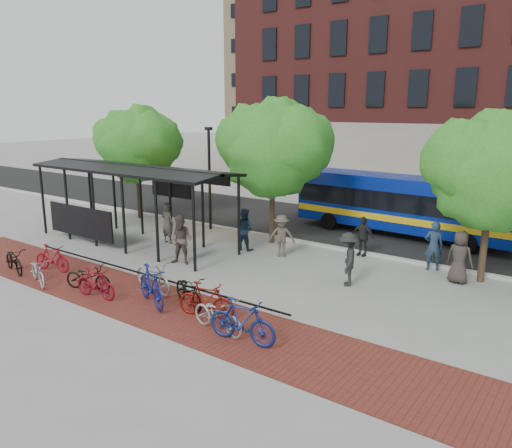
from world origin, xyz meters
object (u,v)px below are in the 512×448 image
Objects in this scene: bike_2 at (38,271)px; pedestrian_1 at (168,223)px; tree_a at (138,142)px; pedestrian_3 at (281,236)px; pedestrian_8 at (181,240)px; lamp_post_left at (209,175)px; pedestrian_9 at (348,259)px; bus at (404,202)px; tree_c at (495,168)px; tree_b at (275,145)px; pedestrian_4 at (362,236)px; bike_6 at (153,276)px; bike_0 at (14,260)px; pedestrian_2 at (244,229)px; bike_8 at (189,290)px; bike_9 at (206,300)px; bike_10 at (218,315)px; bike_5 at (95,283)px; pedestrian_7 at (434,246)px; bus_shelter at (130,178)px; pedestrian_6 at (460,257)px; bike_11 at (242,321)px; bike_4 at (88,277)px; bike_7 at (151,286)px; bike_1 at (52,258)px.

pedestrian_1 reaches higher than bike_2.
tree_a is 11.13m from pedestrian_3.
pedestrian_1 is at bearing 124.95° from pedestrian_8.
lamp_post_left reaches higher than pedestrian_9.
pedestrian_1 is at bearing -133.67° from bus.
pedestrian_9 is at bearing -50.21° from pedestrian_3.
lamp_post_left is at bearing 178.90° from tree_c.
tree_b reaches higher than tree_c.
tree_b is 5.51m from pedestrian_4.
tree_a reaches higher than pedestrian_8.
bike_0 is at bearing 118.35° from bike_6.
pedestrian_4 is 7.47m from pedestrian_8.
tree_a reaches higher than bus.
tree_a is 3.39× the size of pedestrian_2.
bike_8 is at bearing -62.79° from pedestrian_8.
bike_9 is (-5.89, -8.15, -3.51)m from tree_c.
bus is 12.95m from bike_9.
tree_a is 3.29× the size of bike_10.
pedestrian_9 is (3.18, 4.59, 0.45)m from bike_8.
bike_0 is at bearing 85.41° from bike_5.
pedestrian_1 is at bearing 165.54° from pedestrian_3.
bike_2 is 0.95× the size of pedestrian_7.
bike_9 is 0.96× the size of bike_10.
bus_shelter is at bearing 32.95° from pedestrian_1.
pedestrian_6 is at bearing -2.20° from tree_a.
tree_a is 3.69× the size of bike_5.
pedestrian_9 is at bearing -139.82° from tree_c.
tree_c is at bearing -53.85° from bike_5.
bike_11 is 7.28m from pedestrian_8.
bike_6 is at bearing 24.91° from pedestrian_7.
pedestrian_3 is (1.87, 0.09, -0.03)m from pedestrian_2.
bike_4 is 1.05× the size of pedestrian_4.
pedestrian_8 is 1.05× the size of pedestrian_9.
pedestrian_9 is at bearing 178.47° from pedestrian_1.
bike_8 is at bearing -28.50° from bus_shelter.
pedestrian_8 reaches higher than bike_10.
bus_shelter is 6.01× the size of pedestrian_3.
bike_5 is at bearing 26.13° from pedestrian_7.
pedestrian_1 reaches higher than bike_8.
tree_c reaches higher than bike_7.
bike_5 is 1.86m from bike_6.
bus_shelter is 4.68m from pedestrian_8.
pedestrian_3 is at bearing 30.59° from pedestrian_8.
bike_11 is 10.60m from pedestrian_1.
pedestrian_4 is at bearing -27.43° from pedestrian_7.
bike_10 is at bearing -88.04° from bus.
bike_4 is at bearing -109.03° from bike_1.
bike_1 is at bearing 76.53° from bike_9.
pedestrian_6 reaches higher than bike_6.
bike_0 is at bearing -85.61° from pedestrian_9.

